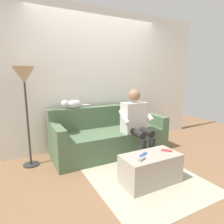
% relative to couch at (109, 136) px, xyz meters
% --- Properties ---
extents(ground_plane, '(8.00, 8.00, 0.00)m').
position_rel_couch_xyz_m(ground_plane, '(0.00, 0.74, -0.29)').
color(ground_plane, '#846042').
extents(back_wall, '(4.73, 0.06, 2.64)m').
position_rel_couch_xyz_m(back_wall, '(0.00, -0.47, 1.03)').
color(back_wall, silver).
rests_on(back_wall, ground).
extents(couch, '(2.05, 0.81, 0.82)m').
position_rel_couch_xyz_m(couch, '(0.00, 0.00, 0.00)').
color(couch, '#516B4C').
rests_on(couch, ground).
extents(coffee_table, '(0.77, 0.40, 0.39)m').
position_rel_couch_xyz_m(coffee_table, '(0.00, 1.19, -0.10)').
color(coffee_table, '#A89E8E').
rests_on(coffee_table, ground).
extents(person_solo_seated, '(0.56, 0.58, 1.17)m').
position_rel_couch_xyz_m(person_solo_seated, '(-0.31, 0.40, 0.36)').
color(person_solo_seated, beige).
rests_on(person_solo_seated, ground).
extents(cat_on_backrest, '(0.51, 0.14, 0.17)m').
position_rel_couch_xyz_m(cat_on_backrest, '(0.60, -0.27, 0.61)').
color(cat_on_backrest, silver).
rests_on(cat_on_backrest, couch).
extents(remote_red, '(0.12, 0.13, 0.02)m').
position_rel_couch_xyz_m(remote_red, '(-0.27, 1.19, 0.10)').
color(remote_red, '#B73333').
rests_on(remote_red, coffee_table).
extents(remote_gray, '(0.13, 0.09, 0.03)m').
position_rel_couch_xyz_m(remote_gray, '(0.20, 1.26, 0.11)').
color(remote_gray, gray).
rests_on(remote_gray, coffee_table).
extents(remote_blue, '(0.15, 0.09, 0.02)m').
position_rel_couch_xyz_m(remote_blue, '(0.09, 1.16, 0.10)').
color(remote_blue, '#3860B7').
rests_on(remote_blue, coffee_table).
extents(floor_rug, '(1.41, 1.68, 0.01)m').
position_rel_couch_xyz_m(floor_rug, '(0.00, 1.03, -0.29)').
color(floor_rug, '#B7AD93').
rests_on(floor_rug, ground).
extents(floor_lamp, '(0.31, 0.31, 1.53)m').
position_rel_couch_xyz_m(floor_lamp, '(1.34, -0.08, 1.01)').
color(floor_lamp, '#2D2D2D').
rests_on(floor_lamp, ground).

